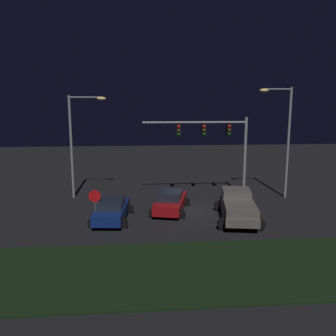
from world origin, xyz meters
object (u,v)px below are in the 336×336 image
object	(u,v)px
street_lamp_left	(78,134)
street_lamp_right	(283,130)
traffic_signal_gantry	(215,138)
stop_sign	(95,200)
car_sedan	(170,201)
car_sedan_far	(112,210)
pickup_truck	(238,205)

from	to	relation	value
street_lamp_left	street_lamp_right	distance (m)	16.20
traffic_signal_gantry	stop_sign	world-z (taller)	traffic_signal_gantry
street_lamp_left	street_lamp_right	world-z (taller)	street_lamp_right
car_sedan	car_sedan_far	size ratio (longest dim) A/B	1.03
traffic_signal_gantry	street_lamp_left	size ratio (longest dim) A/B	1.02
car_sedan_far	street_lamp_right	distance (m)	14.77
car_sedan	stop_sign	xyz separation A→B (m)	(-4.95, -2.28, 0.82)
traffic_signal_gantry	street_lamp_right	distance (m)	5.36
car_sedan	street_lamp_right	bearing A→B (deg)	-57.48
stop_sign	street_lamp_right	bearing A→B (deg)	20.75
pickup_truck	car_sedan_far	distance (m)	8.25
car_sedan	traffic_signal_gantry	xyz separation A→B (m)	(3.88, 3.43, 4.16)
car_sedan	street_lamp_right	size ratio (longest dim) A/B	0.53
pickup_truck	car_sedan_far	bearing A→B (deg)	96.50
pickup_truck	traffic_signal_gantry	xyz separation A→B (m)	(-0.38, 5.46, 3.90)
car_sedan	traffic_signal_gantry	distance (m)	6.64
street_lamp_left	stop_sign	xyz separation A→B (m)	(1.98, -6.77, -3.62)
pickup_truck	car_sedan_far	xyz separation A→B (m)	(-8.24, 0.41, -0.26)
car_sedan	street_lamp_left	world-z (taller)	street_lamp_left
car_sedan_far	street_lamp_right	size ratio (longest dim) A/B	0.52
street_lamp_left	stop_sign	world-z (taller)	street_lamp_left
pickup_truck	car_sedan	size ratio (longest dim) A/B	1.20
car_sedan_far	street_lamp_left	distance (m)	8.11
car_sedan	car_sedan_far	distance (m)	4.29
stop_sign	street_lamp_left	bearing A→B (deg)	106.34
car_sedan	traffic_signal_gantry	bearing A→B (deg)	-34.49
traffic_signal_gantry	stop_sign	distance (m)	11.03
car_sedan	street_lamp_left	xyz separation A→B (m)	(-6.94, 4.49, 4.44)
pickup_truck	street_lamp_right	bearing A→B (deg)	-34.64
traffic_signal_gantry	stop_sign	bearing A→B (deg)	-147.10
pickup_truck	street_lamp_right	xyz separation A→B (m)	(4.93, 5.11, 4.48)
car_sedan_far	street_lamp_left	bearing A→B (deg)	31.58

